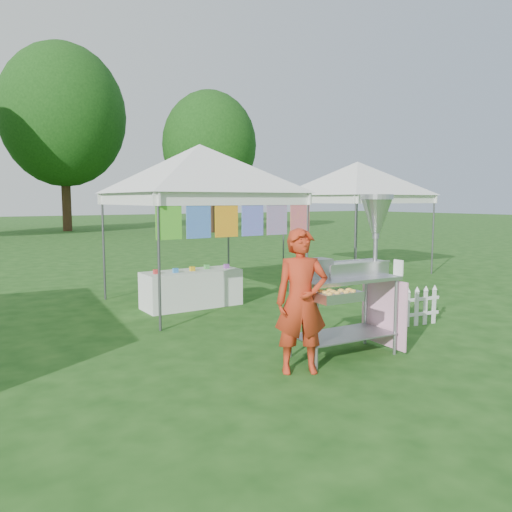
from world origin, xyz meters
TOP-DOWN VIEW (x-y plane):
  - ground at (0.00, 0.00)m, footprint 120.00×120.00m
  - canopy_main at (0.00, 3.49)m, footprint 4.24×4.24m
  - canopy_right at (5.50, 5.00)m, footprint 4.24×4.24m
  - tree_mid at (3.00, 28.00)m, footprint 7.60×7.60m
  - tree_right at (10.00, 22.00)m, footprint 5.60×5.60m
  - donut_cart at (0.27, -0.37)m, footprint 1.54×0.95m
  - vendor at (-0.77, -0.53)m, footprint 0.72×0.63m
  - picket_fence at (1.81, 0.19)m, footprint 1.43×0.24m
  - display_table at (-0.27, 3.37)m, footprint 1.80×0.70m

SIDE VIEW (x-z plane):
  - ground at x=0.00m, z-range 0.00..0.00m
  - picket_fence at x=1.81m, z-range 0.01..0.57m
  - display_table at x=-0.27m, z-range 0.00..0.68m
  - vendor at x=-0.77m, z-range 0.00..1.66m
  - donut_cart at x=0.27m, z-range 0.18..2.23m
  - canopy_main at x=0.00m, z-range 1.26..4.71m
  - canopy_right at x=5.50m, z-range 1.27..4.72m
  - tree_right at x=10.00m, z-range 0.97..9.39m
  - tree_mid at x=3.00m, z-range 1.38..12.90m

